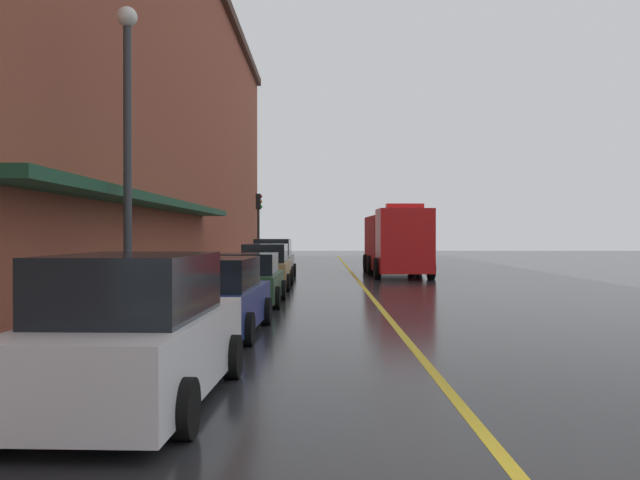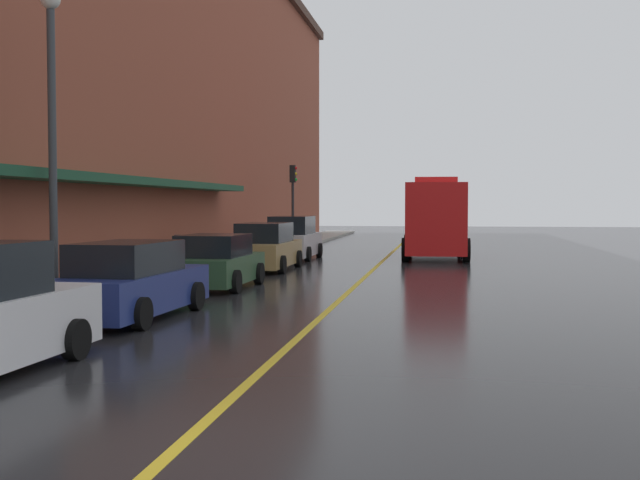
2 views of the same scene
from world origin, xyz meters
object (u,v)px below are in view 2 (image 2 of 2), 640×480
Objects in this scene: parked_car_1 at (131,282)px; parked_car_3 at (266,248)px; fire_truck at (435,220)px; parking_meter_1 at (177,249)px; parked_car_4 at (293,239)px; street_lamp_left at (52,113)px; parked_car_2 at (216,263)px; traffic_light_near at (293,190)px.

parked_car_3 reaches higher than parked_car_1.
parking_meter_1 is (-7.51, -13.48, -0.62)m from fire_truck.
fire_truck is (6.01, 8.11, 0.87)m from parked_car_3.
street_lamp_left reaches higher than parked_car_4.
parked_car_4 is 6.59m from fire_truck.
parked_car_2 is 19.30m from traffic_light_near.
parked_car_4 reaches higher than parking_meter_1.
parked_car_2 is (0.03, 6.17, -0.03)m from parked_car_1.
street_lamp_left reaches higher than parked_car_3.
fire_truck reaches higher than parked_car_2.
street_lamp_left is (-8.11, -19.96, 2.72)m from fire_truck.
fire_truck is 1.21× the size of street_lamp_left.
fire_truck reaches higher than parking_meter_1.
parked_car_1 is 21.51m from fire_truck.
street_lamp_left is at bearing 74.31° from parked_car_1.
traffic_light_near reaches higher than parked_car_1.
parking_meter_1 is at bearing 57.37° from parked_car_2.
parking_meter_1 is (-1.50, -5.36, 0.25)m from parked_car_3.
parked_car_2 reaches higher than parking_meter_1.
parked_car_1 is 1.00× the size of parked_car_3.
traffic_light_near is (-1.44, 12.77, 2.35)m from parked_car_3.
traffic_light_near reaches higher than parked_car_2.
parked_car_3 is at bearing 74.39° from parking_meter_1.
street_lamp_left is at bearing -91.54° from traffic_light_near.
parked_car_1 is 7.29m from parking_meter_1.
street_lamp_left is at bearing 173.76° from parked_car_4.
fire_truck reaches higher than parked_car_4.
parked_car_3 is 13.06m from traffic_light_near.
parking_meter_1 is at bearing 84.71° from street_lamp_left.
parked_car_3 is 0.58× the size of fire_truck.
parked_car_1 is 12.50m from parked_car_3.
parked_car_2 is 6.33m from parked_car_3.
parked_car_3 is 0.70× the size of street_lamp_left.
parked_car_1 is at bearing -17.61° from fire_truck.
parked_car_3 is at bearing -37.75° from fire_truck.
parked_car_2 is 3.20× the size of parking_meter_1.
parked_car_4 is 3.64× the size of parking_meter_1.
parked_car_2 is 1.79m from parking_meter_1.
parked_car_1 is 3.67× the size of parking_meter_1.
parked_car_4 is at bearing -79.17° from traffic_light_near.
parked_car_1 reaches higher than parking_meter_1.
parked_car_4 reaches higher than parked_car_1.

